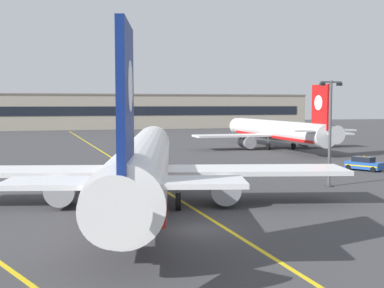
{
  "coord_description": "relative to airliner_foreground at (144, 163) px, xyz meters",
  "views": [
    {
      "loc": [
        -8.38,
        -30.18,
        7.95
      ],
      "look_at": [
        3.27,
        13.88,
        4.31
      ],
      "focal_mm": 47.29,
      "sensor_mm": 36.0,
      "label": 1
    }
  ],
  "objects": [
    {
      "name": "ground_plane",
      "position": [
        1.98,
        -8.58,
        -3.37
      ],
      "size": [
        400.0,
        400.0,
        0.0
      ],
      "primitive_type": "plane",
      "color": "#3D3D3F"
    },
    {
      "name": "taxiway_centreline",
      "position": [
        1.98,
        21.42,
        -3.37
      ],
      "size": [
        11.11,
        179.69,
        0.01
      ],
      "primitive_type": "cube",
      "rotation": [
        0.0,
        0.0,
        0.06
      ],
      "color": "yellow",
      "rests_on": "ground"
    },
    {
      "name": "airliner_foreground",
      "position": [
        0.0,
        0.0,
        0.0
      ],
      "size": [
        32.28,
        41.12,
        11.65
      ],
      "color": "white",
      "rests_on": "ground"
    },
    {
      "name": "airliner_background",
      "position": [
        30.8,
        43.4,
        -0.25
      ],
      "size": [
        29.73,
        38.39,
        10.78
      ],
      "color": "white",
      "rests_on": "ground"
    },
    {
      "name": "apron_lamp_post",
      "position": [
        18.7,
        4.51,
        1.99
      ],
      "size": [
        2.24,
        0.9,
        10.15
      ],
      "color": "#515156",
      "rests_on": "ground"
    },
    {
      "name": "service_car_nearest",
      "position": [
        28.81,
        13.97,
        -2.6
      ],
      "size": [
        3.67,
        4.53,
        1.79
      ],
      "color": "#2351A8",
      "rests_on": "ground"
    },
    {
      "name": "terminal_building",
      "position": [
        -3.81,
        123.79,
        2.17
      ],
      "size": [
        157.65,
        12.4,
        11.07
      ],
      "color": "#B2A893",
      "rests_on": "ground"
    }
  ]
}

